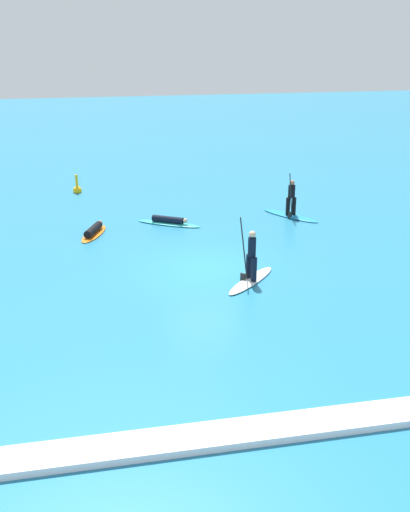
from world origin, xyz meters
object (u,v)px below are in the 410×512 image
at_px(surfer_on_teal_board, 169,222).
at_px(surfer_on_blue_board, 291,207).
at_px(surfer_on_orange_board, 94,231).
at_px(marker_buoy, 77,189).
at_px(surfer_on_white_board, 251,269).

height_order(surfer_on_teal_board, surfer_on_blue_board, surfer_on_blue_board).
xyz_separation_m(surfer_on_orange_board, surfer_on_blue_board, (9.24, 0.87, 0.29)).
distance_m(surfer_on_blue_board, marker_buoy, 11.86).
bearing_deg(surfer_on_blue_board, surfer_on_orange_board, -119.38).
height_order(surfer_on_teal_board, marker_buoy, marker_buoy).
xyz_separation_m(surfer_on_white_board, marker_buoy, (-5.95, 13.77, -0.31)).
distance_m(surfer_on_white_board, surfer_on_orange_board, 8.30).
bearing_deg(surfer_on_orange_board, surfer_on_teal_board, -55.96).
bearing_deg(surfer_on_white_board, surfer_on_blue_board, -164.77).
bearing_deg(surfer_on_teal_board, surfer_on_blue_board, 32.05).
relative_size(surfer_on_white_board, surfer_on_blue_board, 0.86).
bearing_deg(marker_buoy, surfer_on_orange_board, -84.87).
height_order(surfer_on_teal_board, surfer_on_orange_board, surfer_on_orange_board).
xyz_separation_m(surfer_on_teal_board, surfer_on_blue_board, (5.84, 0.11, 0.31)).
height_order(surfer_on_blue_board, marker_buoy, surfer_on_blue_board).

